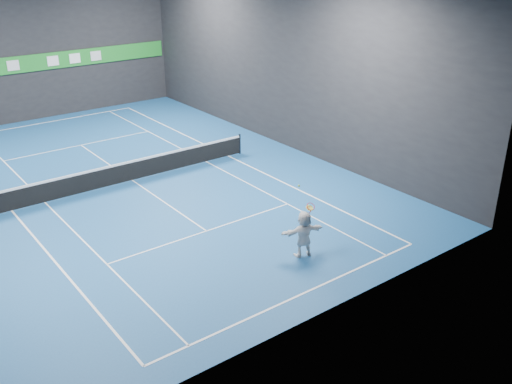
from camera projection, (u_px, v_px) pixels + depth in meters
ground at (133, 181)px, 26.76m from camera, size 26.00×26.00×0.00m
wall_back at (30, 46)px, 34.42m from camera, size 18.00×0.10×9.00m
wall_front at (332, 174)px, 15.47m from camera, size 18.00×0.10×9.00m
wall_right at (282, 62)px, 29.93m from camera, size 0.10×26.00×9.00m
baseline_near at (300, 295)px, 18.09m from camera, size 10.98×0.08×0.01m
baseline_far at (47, 122)px, 35.42m from camera, size 10.98×0.08×0.01m
sideline_doubles_left at (12, 211)px, 23.72m from camera, size 0.08×23.78×0.01m
sideline_doubles_right at (229, 156)px, 29.80m from camera, size 0.08×23.78×0.01m
sideline_singles_left at (45, 203)px, 24.48m from camera, size 0.06×23.78×0.01m
sideline_singles_right at (207, 162)px, 29.03m from camera, size 0.06×23.78×0.01m
service_line_near at (207, 231)px, 22.09m from camera, size 8.23×0.06×0.01m
service_line_far at (81, 145)px, 31.42m from camera, size 8.23×0.06×0.01m
center_service_line at (133, 181)px, 26.76m from camera, size 0.06×12.80×0.01m
player at (304, 234)px, 20.05m from camera, size 1.68×0.91×1.72m
tennis_ball at (299, 186)px, 19.26m from camera, size 0.07×0.07×0.07m
tennis_net at (132, 170)px, 26.54m from camera, size 12.50×0.10×1.07m
sponsor_banner at (33, 63)px, 34.77m from camera, size 17.64×0.11×1.00m
tennis_racket at (310, 208)px, 19.90m from camera, size 0.44×0.34×0.72m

